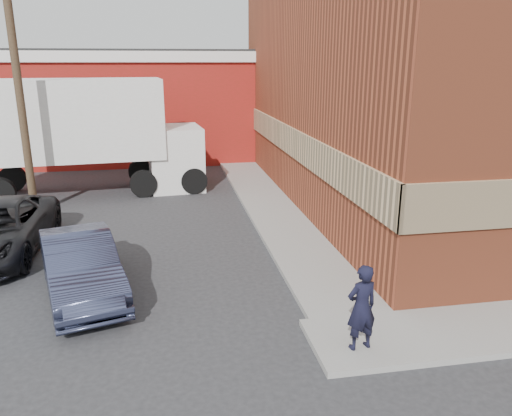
{
  "coord_description": "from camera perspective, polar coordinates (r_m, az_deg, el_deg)",
  "views": [
    {
      "loc": [
        -2.93,
        -8.56,
        5.03
      ],
      "look_at": [
        -0.82,
        3.05,
        1.56
      ],
      "focal_mm": 35.0,
      "sensor_mm": 36.0,
      "label": 1
    }
  ],
  "objects": [
    {
      "name": "ground",
      "position": [
        10.35,
        7.69,
        -12.85
      ],
      "size": [
        90.0,
        90.0,
        0.0
      ],
      "primitive_type": "plane",
      "color": "#28282B",
      "rests_on": "ground"
    },
    {
      "name": "brick_building",
      "position": [
        20.94,
        23.51,
        14.14
      ],
      "size": [
        14.25,
        18.25,
        9.36
      ],
      "color": "#9C4428",
      "rests_on": "ground"
    },
    {
      "name": "sidewalk_west",
      "position": [
        18.59,
        1.03,
        0.88
      ],
      "size": [
        1.8,
        18.0,
        0.12
      ],
      "primitive_type": "cube",
      "color": "gray",
      "rests_on": "ground"
    },
    {
      "name": "warehouse",
      "position": [
        28.81,
        -16.71,
        11.31
      ],
      "size": [
        16.3,
        8.3,
        5.6
      ],
      "color": "maroon",
      "rests_on": "ground"
    },
    {
      "name": "utility_pole",
      "position": [
        18.15,
        -25.7,
        13.94
      ],
      "size": [
        2.0,
        0.26,
        9.0
      ],
      "color": "#4B3725",
      "rests_on": "ground"
    },
    {
      "name": "man",
      "position": [
        9.05,
        11.98,
        -11.05
      ],
      "size": [
        0.64,
        0.48,
        1.59
      ],
      "primitive_type": "imported",
      "rotation": [
        0.0,
        0.0,
        3.33
      ],
      "color": "black",
      "rests_on": "sidewalk_south"
    },
    {
      "name": "sedan",
      "position": [
        11.77,
        -19.42,
        -6.23
      ],
      "size": [
        2.53,
        4.42,
        1.38
      ],
      "primitive_type": "imported",
      "rotation": [
        0.0,
        0.0,
        0.27
      ],
      "color": "#2E344E",
      "rests_on": "ground"
    },
    {
      "name": "box_truck",
      "position": [
        20.46,
        -17.95,
        8.63
      ],
      "size": [
        9.13,
        3.41,
        4.41
      ],
      "rotation": [
        0.0,
        0.0,
        0.08
      ],
      "color": "white",
      "rests_on": "ground"
    }
  ]
}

